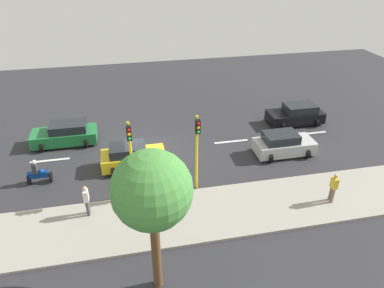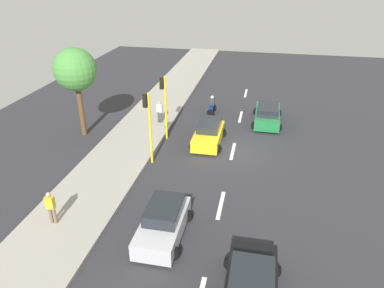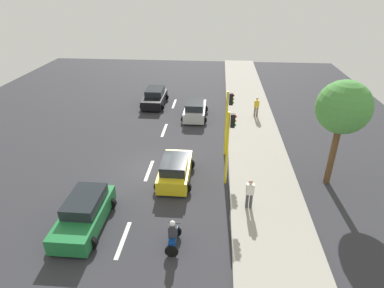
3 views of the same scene
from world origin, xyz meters
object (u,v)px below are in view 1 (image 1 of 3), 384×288
at_px(car_yellow_cab, 132,157).
at_px(traffic_light_corner, 197,144).
at_px(motorcycle, 38,173).
at_px(street_tree_center, 152,191).
at_px(car_silver, 283,144).
at_px(pedestrian_near_signal, 333,187).
at_px(car_green, 65,134).
at_px(pedestrian_by_tree, 87,200).
at_px(traffic_light_midblock, 131,151).
at_px(car_black, 296,115).

xyz_separation_m(car_yellow_cab, traffic_light_corner, (3.07, 3.35, 2.22)).
bearing_deg(motorcycle, street_tree_center, 34.79).
xyz_separation_m(car_silver, pedestrian_near_signal, (5.22, 0.37, 0.35)).
bearing_deg(motorcycle, car_green, 166.44).
distance_m(car_green, street_tree_center, 14.21).
relative_size(car_silver, pedestrian_near_signal, 2.25).
bearing_deg(car_silver, pedestrian_near_signal, 4.07).
distance_m(motorcycle, pedestrian_by_tree, 4.60).
distance_m(traffic_light_corner, traffic_light_midblock, 3.43).
height_order(motorcycle, traffic_light_midblock, traffic_light_midblock).
bearing_deg(pedestrian_near_signal, car_yellow_cab, -119.60).
bearing_deg(traffic_light_midblock, car_green, -148.80).
xyz_separation_m(car_black, traffic_light_corner, (6.64, -9.14, 2.22)).
relative_size(car_silver, pedestrian_by_tree, 2.25).
bearing_deg(traffic_light_corner, car_yellow_cab, -132.51).
bearing_deg(pedestrian_by_tree, car_silver, 107.00).
height_order(car_silver, car_green, same).
distance_m(car_yellow_cab, pedestrian_near_signal, 11.51).
bearing_deg(car_yellow_cab, car_black, 105.94).
xyz_separation_m(car_black, street_tree_center, (12.52, -12.03, 3.98)).
relative_size(motorcycle, pedestrian_by_tree, 0.91).
height_order(traffic_light_corner, street_tree_center, street_tree_center).
xyz_separation_m(car_green, pedestrian_by_tree, (8.00, 1.82, 0.35)).
relative_size(traffic_light_corner, street_tree_center, 0.73).
bearing_deg(motorcycle, pedestrian_near_signal, 71.69).
xyz_separation_m(car_black, pedestrian_by_tree, (7.72, -14.94, 0.35)).
height_order(motorcycle, street_tree_center, street_tree_center).
relative_size(car_silver, car_green, 0.89).
bearing_deg(pedestrian_near_signal, car_silver, -175.93).
bearing_deg(motorcycle, pedestrian_by_tree, 39.19).
relative_size(car_yellow_cab, pedestrian_by_tree, 2.27).
bearing_deg(pedestrian_near_signal, pedestrian_by_tree, -97.00).
bearing_deg(traffic_light_corner, traffic_light_midblock, -90.00).
bearing_deg(traffic_light_corner, pedestrian_by_tree, -79.42).
bearing_deg(car_silver, traffic_light_midblock, -74.96).
distance_m(car_green, motorcycle, 4.58).
height_order(traffic_light_midblock, street_tree_center, street_tree_center).
xyz_separation_m(car_yellow_cab, pedestrian_by_tree, (4.15, -2.45, 0.35)).
bearing_deg(traffic_light_midblock, car_black, 117.84).
distance_m(car_yellow_cab, traffic_light_midblock, 3.79).
bearing_deg(car_black, car_green, -90.96).
relative_size(car_silver, car_yellow_cab, 0.99).
relative_size(car_green, motorcycle, 2.78).
distance_m(car_black, pedestrian_by_tree, 16.82).
xyz_separation_m(car_yellow_cab, traffic_light_midblock, (3.07, -0.08, 2.22)).
xyz_separation_m(car_yellow_cab, motorcycle, (0.60, -5.34, -0.07)).
distance_m(car_silver, traffic_light_corner, 7.16).
xyz_separation_m(car_green, traffic_light_corner, (6.92, 7.62, 2.22)).
relative_size(car_black, car_yellow_cab, 1.07).
relative_size(car_yellow_cab, traffic_light_corner, 0.85).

